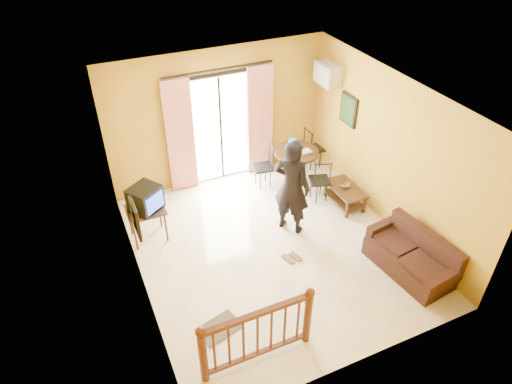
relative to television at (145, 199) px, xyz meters
name	(u,v)px	position (x,y,z in m)	size (l,w,h in m)	color
ground	(272,248)	(1.87, -1.15, -0.87)	(5.00, 5.00, 0.00)	beige
room_shell	(275,166)	(1.87, -1.15, 0.83)	(5.00, 5.00, 5.00)	white
balcony_door	(221,128)	(1.87, 1.28, 0.32)	(2.25, 0.14, 2.46)	black
tv_table	(146,213)	(-0.03, 0.00, -0.30)	(0.65, 0.54, 0.65)	black
television	(145,199)	(0.00, 0.00, 0.00)	(0.65, 0.64, 0.44)	black
picture_left	(136,219)	(-0.35, -1.35, 0.68)	(0.05, 0.42, 0.52)	black
dining_table	(296,158)	(3.19, 0.50, -0.27)	(0.91, 0.91, 0.76)	black
water_jug	(292,146)	(3.09, 0.49, 0.03)	(0.15, 0.15, 0.29)	blue
serving_tray	(304,152)	(3.31, 0.40, -0.10)	(0.28, 0.18, 0.02)	white
dining_chairs	(298,183)	(3.23, 0.43, -0.87)	(1.75, 1.55, 0.95)	black
air_conditioner	(327,74)	(3.96, 0.80, 1.28)	(0.31, 0.60, 0.40)	silver
botanical_print	(348,110)	(4.08, 0.15, 0.78)	(0.05, 0.50, 0.60)	black
coffee_table	(345,193)	(3.72, -0.58, -0.61)	(0.49, 0.87, 0.39)	black
bowl	(345,185)	(3.72, -0.54, -0.45)	(0.20, 0.20, 0.06)	brown
sofa	(412,257)	(3.72, -2.56, -0.59)	(0.88, 1.63, 0.74)	black
standing_person	(292,187)	(2.40, -0.79, 0.05)	(0.67, 0.44, 1.84)	black
stair_balustrade	(258,332)	(0.72, -3.05, -0.31)	(1.63, 0.13, 1.04)	#471E0F
doormat	(219,328)	(0.41, -2.38, -0.86)	(0.60, 0.40, 0.02)	#4E4A3F
sandals	(292,258)	(2.06, -1.53, -0.85)	(0.30, 0.27, 0.03)	brown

